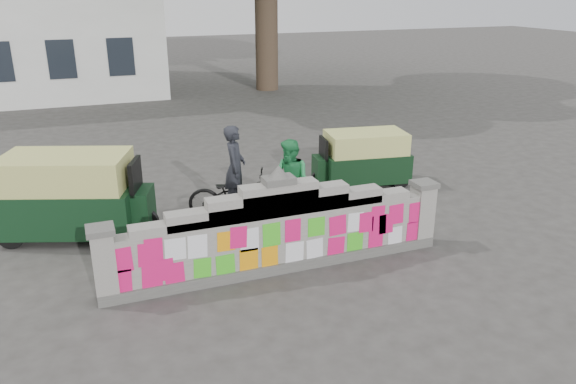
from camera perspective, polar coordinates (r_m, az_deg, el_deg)
name	(u,v)px	position (r m, az deg, el deg)	size (l,w,h in m)	color
ground	(279,269)	(10.44, -0.90, -7.85)	(100.00, 100.00, 0.00)	#383533
parapet_wall	(279,232)	(10.10, -0.91, -4.11)	(6.48, 0.44, 2.01)	#4C4C49
cyclist_bike	(236,195)	(12.44, -5.30, -0.34)	(0.74, 2.12, 1.11)	black
cyclist_rider	(235,179)	(12.31, -5.36, 1.35)	(0.69, 0.45, 1.89)	#22242B
pedestrian	(291,181)	(12.19, 0.28, 1.11)	(0.89, 0.69, 1.83)	#28944F
rickshaw_left	(73,194)	(12.28, -21.05, -0.23)	(3.22, 2.28, 1.73)	black
rickshaw_right	(363,158)	(14.66, 7.60, 3.49)	(2.59, 1.49, 1.40)	black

